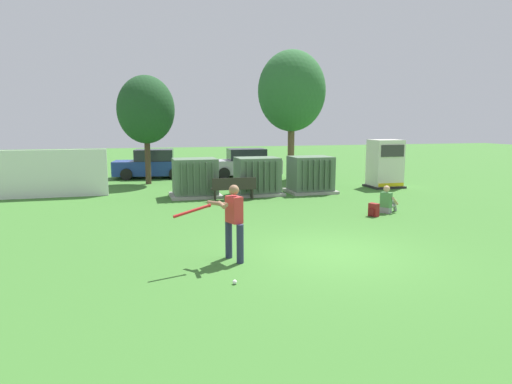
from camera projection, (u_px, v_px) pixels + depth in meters
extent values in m
plane|color=#3D752D|center=(333.00, 253.00, 10.73)|extent=(96.00, 96.00, 0.00)
cube|color=white|center=(47.00, 174.00, 18.47)|extent=(4.80, 0.12, 2.00)
cube|color=#9E9B93|center=(195.00, 195.00, 18.89)|extent=(2.10, 1.70, 0.12)
cube|color=#567056|center=(195.00, 176.00, 18.76)|extent=(1.80, 1.40, 1.50)
cube|color=#495F49|center=(182.00, 179.00, 17.87)|extent=(0.06, 0.12, 1.27)
cube|color=#495F49|center=(188.00, 179.00, 17.94)|extent=(0.06, 0.12, 1.27)
cube|color=#495F49|center=(194.00, 179.00, 18.01)|extent=(0.06, 0.12, 1.27)
cube|color=#495F49|center=(201.00, 178.00, 18.07)|extent=(0.06, 0.12, 1.27)
cube|color=#495F49|center=(207.00, 178.00, 18.14)|extent=(0.06, 0.12, 1.27)
cube|color=#495F49|center=(213.00, 178.00, 18.21)|extent=(0.06, 0.12, 1.27)
cube|color=#9E9B93|center=(257.00, 193.00, 19.45)|extent=(2.10, 1.70, 0.12)
cube|color=#567056|center=(257.00, 175.00, 19.32)|extent=(1.80, 1.40, 1.50)
cube|color=#495F49|center=(247.00, 177.00, 18.43)|extent=(0.06, 0.12, 1.27)
cube|color=#495F49|center=(253.00, 177.00, 18.50)|extent=(0.06, 0.12, 1.27)
cube|color=#495F49|center=(259.00, 177.00, 18.56)|extent=(0.06, 0.12, 1.27)
cube|color=#495F49|center=(265.00, 177.00, 18.63)|extent=(0.06, 0.12, 1.27)
cube|color=#495F49|center=(271.00, 176.00, 18.70)|extent=(0.06, 0.12, 1.27)
cube|color=#495F49|center=(276.00, 176.00, 18.76)|extent=(0.06, 0.12, 1.27)
cube|color=#9E9B93|center=(310.00, 191.00, 20.05)|extent=(2.10, 1.70, 0.12)
cube|color=#567056|center=(310.00, 173.00, 19.92)|extent=(1.80, 1.40, 1.50)
cube|color=#495F49|center=(303.00, 176.00, 19.03)|extent=(0.06, 0.12, 1.27)
cube|color=#495F49|center=(309.00, 175.00, 19.10)|extent=(0.06, 0.12, 1.27)
cube|color=#495F49|center=(314.00, 175.00, 19.16)|extent=(0.06, 0.12, 1.27)
cube|color=#495F49|center=(320.00, 175.00, 19.23)|extent=(0.06, 0.12, 1.27)
cube|color=#495F49|center=(325.00, 175.00, 19.30)|extent=(0.06, 0.12, 1.27)
cube|color=#495F49|center=(331.00, 175.00, 19.36)|extent=(0.06, 0.12, 1.27)
cube|color=#262626|center=(384.00, 186.00, 21.64)|extent=(1.60, 1.40, 0.10)
cube|color=silver|center=(385.00, 163.00, 21.46)|extent=(1.40, 1.20, 2.20)
cube|color=#383838|center=(393.00, 151.00, 20.78)|extent=(1.19, 0.04, 0.55)
cube|color=yellow|center=(391.00, 185.00, 21.03)|extent=(1.33, 0.04, 0.16)
cube|color=#2D2823|center=(234.00, 189.00, 18.10)|extent=(1.82, 0.48, 0.05)
cube|color=#2D2823|center=(234.00, 183.00, 17.89)|extent=(1.80, 0.12, 0.44)
cylinder|color=#2D2823|center=(214.00, 195.00, 18.11)|extent=(0.06, 0.06, 0.42)
cylinder|color=#2D2823|center=(251.00, 193.00, 18.44)|extent=(0.06, 0.06, 0.42)
cylinder|color=#2D2823|center=(215.00, 196.00, 17.84)|extent=(0.06, 0.06, 0.42)
cylinder|color=#2D2823|center=(253.00, 194.00, 18.17)|extent=(0.06, 0.06, 0.42)
cylinder|color=#282D4C|center=(240.00, 244.00, 9.89)|extent=(0.16, 0.16, 0.88)
cylinder|color=#282D4C|center=(229.00, 239.00, 10.28)|extent=(0.16, 0.16, 0.88)
cube|color=red|center=(234.00, 209.00, 9.97)|extent=(0.36, 0.46, 0.60)
sphere|color=#9E7051|center=(234.00, 190.00, 9.90)|extent=(0.23, 0.23, 0.23)
cylinder|color=#9E7051|center=(222.00, 205.00, 9.66)|extent=(0.09, 0.54, 0.09)
cylinder|color=#9E7051|center=(217.00, 204.00, 9.80)|extent=(0.41, 0.48, 0.09)
cylinder|color=red|center=(192.00, 211.00, 9.36)|extent=(0.82, 0.35, 0.21)
sphere|color=red|center=(209.00, 205.00, 9.59)|extent=(0.08, 0.08, 0.08)
sphere|color=white|center=(235.00, 282.00, 8.63)|extent=(0.09, 0.09, 0.09)
cube|color=gray|center=(386.00, 210.00, 15.48)|extent=(0.38, 0.42, 0.20)
cube|color=#4C8C4C|center=(386.00, 200.00, 15.42)|extent=(0.38, 0.42, 0.52)
sphere|color=tan|center=(387.00, 189.00, 15.36)|extent=(0.22, 0.22, 0.22)
cylinder|color=gray|center=(386.00, 205.00, 15.69)|extent=(0.45, 0.35, 0.13)
cylinder|color=gray|center=(389.00, 204.00, 15.85)|extent=(0.31, 0.26, 0.46)
cylinder|color=gray|center=(391.00, 206.00, 15.55)|extent=(0.45, 0.35, 0.13)
cylinder|color=gray|center=(394.00, 205.00, 15.72)|extent=(0.31, 0.26, 0.46)
cylinder|color=tan|center=(383.00, 200.00, 15.74)|extent=(0.39, 0.29, 0.32)
cylinder|color=tan|center=(395.00, 201.00, 15.43)|extent=(0.39, 0.29, 0.32)
cube|color=maroon|center=(374.00, 210.00, 14.89)|extent=(0.30, 0.37, 0.44)
cube|color=maroon|center=(371.00, 212.00, 14.83)|extent=(0.14, 0.23, 0.22)
cylinder|color=#4C3828|center=(148.00, 161.00, 22.69)|extent=(0.29, 0.29, 2.32)
ellipsoid|color=#1E4723|center=(146.00, 110.00, 22.29)|extent=(2.85, 2.85, 3.39)
cylinder|color=brown|center=(291.00, 153.00, 24.45)|extent=(0.36, 0.36, 2.96)
ellipsoid|color=#2D6633|center=(292.00, 91.00, 23.94)|extent=(3.64, 3.64, 4.33)
cube|color=navy|center=(152.00, 168.00, 25.23)|extent=(4.38, 2.23, 0.80)
cube|color=#262B33|center=(154.00, 155.00, 25.14)|extent=(2.28, 1.82, 0.64)
cylinder|color=black|center=(126.00, 174.00, 24.26)|extent=(0.66, 0.30, 0.64)
cylinder|color=black|center=(131.00, 171.00, 25.92)|extent=(0.66, 0.30, 0.64)
cylinder|color=black|center=(175.00, 174.00, 24.61)|extent=(0.66, 0.30, 0.64)
cylinder|color=black|center=(176.00, 170.00, 26.28)|extent=(0.66, 0.30, 0.64)
cube|color=#B2B2B7|center=(244.00, 167.00, 25.84)|extent=(4.27, 1.87, 0.80)
cube|color=#262B33|center=(246.00, 154.00, 25.76)|extent=(2.16, 1.65, 0.64)
cylinder|color=black|center=(224.00, 173.00, 24.77)|extent=(0.65, 0.25, 0.64)
cylinder|color=black|center=(220.00, 170.00, 26.41)|extent=(0.65, 0.25, 0.64)
cylinder|color=black|center=(269.00, 172.00, 25.35)|extent=(0.65, 0.25, 0.64)
cylinder|color=black|center=(262.00, 169.00, 26.99)|extent=(0.65, 0.25, 0.64)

